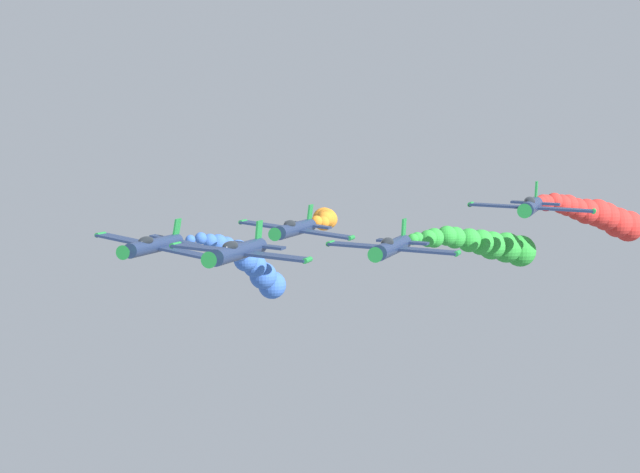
{
  "coord_description": "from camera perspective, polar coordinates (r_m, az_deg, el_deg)",
  "views": [
    {
      "loc": [
        -22.1,
        83.71,
        119.03
      ],
      "look_at": [
        0.0,
        0.0,
        111.87
      ],
      "focal_mm": 66.55,
      "sensor_mm": 36.0,
      "label": 1
    }
  ],
  "objects": [
    {
      "name": "smoke_trail_left_outer",
      "position": [
        113.6,
        0.27,
        0.83
      ],
      "size": [
        4.93,
        16.46,
        2.59
      ],
      "color": "orange"
    },
    {
      "name": "smoke_trail_left_inner",
      "position": [
        107.59,
        8.19,
        -0.41
      ],
      "size": [
        8.18,
        24.73,
        4.78
      ],
      "color": "green"
    },
    {
      "name": "airplane_left_outer",
      "position": [
        95.69,
        -1.23,
        0.38
      ],
      "size": [
        9.53,
        10.35,
        2.63
      ],
      "rotation": [
        0.0,
        -0.12,
        0.0
      ],
      "color": "navy"
    },
    {
      "name": "smoke_trail_right_inner",
      "position": [
        110.1,
        -3.24,
        -1.5
      ],
      "size": [
        2.97,
        21.62,
        7.83
      ],
      "color": "blue"
    },
    {
      "name": "airplane_right_outer",
      "position": [
        90.48,
        10.11,
        1.44
      ],
      "size": [
        9.57,
        10.35,
        2.34
      ],
      "rotation": [
        0.0,
        -0.04,
        0.0
      ],
      "color": "navy"
    },
    {
      "name": "smoke_trail_right_outer",
      "position": [
        115.41,
        13.39,
        0.94
      ],
      "size": [
        8.99,
        25.75,
        5.59
      ],
      "color": "red"
    },
    {
      "name": "airplane_right_inner",
      "position": [
        89.07,
        -8.01,
        -0.42
      ],
      "size": [
        9.48,
        10.35,
        2.85
      ],
      "rotation": [
        0.0,
        -0.17,
        0.0
      ],
      "color": "navy"
    },
    {
      "name": "airplane_left_inner",
      "position": [
        83.73,
        3.46,
        -0.51
      ],
      "size": [
        9.57,
        10.35,
        2.35
      ],
      "rotation": [
        0.0,
        -0.05,
        0.0
      ],
      "color": "navy"
    },
    {
      "name": "airplane_lead",
      "position": [
        77.9,
        -3.97,
        -0.71
      ],
      "size": [
        9.56,
        10.35,
        2.45
      ],
      "rotation": [
        0.0,
        -0.09,
        0.0
      ],
      "color": "navy"
    }
  ]
}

